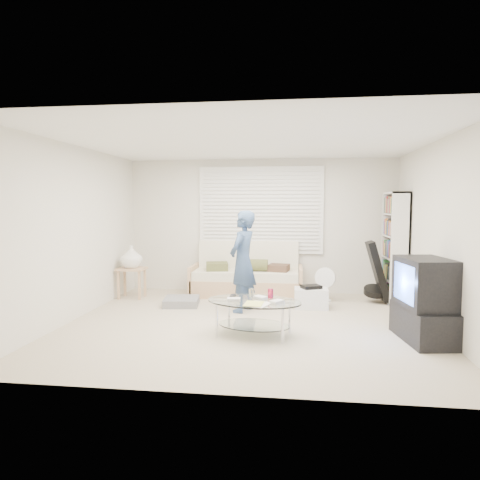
# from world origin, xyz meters

# --- Properties ---
(ground) EXTENTS (5.00, 5.00, 0.00)m
(ground) POSITION_xyz_m (0.00, 0.00, 0.00)
(ground) COLOR tan
(ground) RESTS_ON ground
(room_shell) EXTENTS (5.02, 4.52, 2.51)m
(room_shell) POSITION_xyz_m (0.00, 0.48, 1.63)
(room_shell) COLOR silver
(room_shell) RESTS_ON ground
(window_blinds) EXTENTS (2.32, 0.08, 1.62)m
(window_blinds) POSITION_xyz_m (0.00, 2.20, 1.55)
(window_blinds) COLOR silver
(window_blinds) RESTS_ON ground
(futon_sofa) EXTENTS (2.00, 0.81, 0.98)m
(futon_sofa) POSITION_xyz_m (-0.22, 1.87, 0.32)
(futon_sofa) COLOR tan
(futon_sofa) RESTS_ON ground
(grey_floor_pillow) EXTENTS (0.63, 0.63, 0.13)m
(grey_floor_pillow) POSITION_xyz_m (-1.20, 0.95, 0.06)
(grey_floor_pillow) COLOR slate
(grey_floor_pillow) RESTS_ON ground
(side_table) EXTENTS (0.47, 0.38, 0.94)m
(side_table) POSITION_xyz_m (-2.22, 1.39, 0.69)
(side_table) COLOR tan
(side_table) RESTS_ON ground
(bookshelf) EXTENTS (0.29, 0.79, 1.86)m
(bookshelf) POSITION_xyz_m (2.32, 1.72, 0.93)
(bookshelf) COLOR white
(bookshelf) RESTS_ON ground
(guitar_case) EXTENTS (0.42, 0.38, 1.02)m
(guitar_case) POSITION_xyz_m (2.02, 1.55, 0.46)
(guitar_case) COLOR black
(guitar_case) RESTS_ON ground
(floor_fan) EXTENTS (0.37, 0.24, 0.59)m
(floor_fan) POSITION_xyz_m (1.15, 1.55, 0.34)
(floor_fan) COLOR white
(floor_fan) RESTS_ON ground
(storage_bin) EXTENTS (0.53, 0.37, 0.37)m
(storage_bin) POSITION_xyz_m (0.91, 1.04, 0.17)
(storage_bin) COLOR white
(storage_bin) RESTS_ON ground
(tv_unit) EXTENTS (0.63, 0.99, 1.01)m
(tv_unit) POSITION_xyz_m (2.20, -0.46, 0.49)
(tv_unit) COLOR black
(tv_unit) RESTS_ON ground
(coffee_table) EXTENTS (1.31, 0.95, 0.57)m
(coffee_table) POSITION_xyz_m (0.14, -0.51, 0.36)
(coffee_table) COLOR silver
(coffee_table) RESTS_ON ground
(standing_person) EXTENTS (0.54, 0.66, 1.56)m
(standing_person) POSITION_xyz_m (-0.15, 0.69, 0.78)
(standing_person) COLOR navy
(standing_person) RESTS_ON ground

